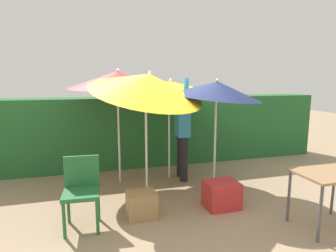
% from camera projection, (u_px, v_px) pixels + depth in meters
% --- Properties ---
extents(ground_plane, '(24.00, 24.00, 0.00)m').
position_uv_depth(ground_plane, '(173.00, 196.00, 4.52)').
color(ground_plane, '#9E8466').
extents(hedge_row, '(8.00, 0.70, 1.48)m').
position_uv_depth(hedge_row, '(148.00, 130.00, 6.24)').
color(hedge_row, '#23602D').
rests_on(hedge_row, ground_plane).
extents(umbrella_rainbow, '(1.69, 1.70, 2.04)m').
position_uv_depth(umbrella_rainbow, '(118.00, 80.00, 4.88)').
color(umbrella_rainbow, silver).
rests_on(umbrella_rainbow, ground_plane).
extents(umbrella_orange, '(1.64, 1.62, 1.96)m').
position_uv_depth(umbrella_orange, '(170.00, 89.00, 5.12)').
color(umbrella_orange, silver).
rests_on(umbrella_orange, ground_plane).
extents(umbrella_yellow, '(1.50, 1.49, 1.93)m').
position_uv_depth(umbrella_yellow, '(217.00, 90.00, 4.62)').
color(umbrella_yellow, silver).
rests_on(umbrella_yellow, ground_plane).
extents(umbrella_navy, '(1.84, 1.78, 2.26)m').
position_uv_depth(umbrella_navy, '(148.00, 84.00, 4.27)').
color(umbrella_navy, silver).
rests_on(umbrella_navy, ground_plane).
extents(person_vendor, '(0.25, 0.56, 1.88)m').
position_uv_depth(person_vendor, '(182.00, 130.00, 5.21)').
color(person_vendor, black).
rests_on(person_vendor, ground_plane).
extents(chair_plastic, '(0.47, 0.47, 0.89)m').
position_uv_depth(chair_plastic, '(82.00, 188.00, 3.54)').
color(chair_plastic, '#236633').
rests_on(chair_plastic, ground_plane).
extents(cooler_box, '(0.48, 0.40, 0.38)m').
position_uv_depth(cooler_box, '(222.00, 195.00, 4.12)').
color(cooler_box, red).
rests_on(cooler_box, ground_plane).
extents(crate_cardboard, '(0.39, 0.34, 0.35)m').
position_uv_depth(crate_cardboard, '(142.00, 205.00, 3.83)').
color(crate_cardboard, '#9E7A4C').
rests_on(crate_cardboard, ground_plane).
extents(folding_table, '(0.80, 0.60, 0.72)m').
position_uv_depth(folding_table, '(329.00, 179.00, 3.49)').
color(folding_table, '#4C4C51').
rests_on(folding_table, ground_plane).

